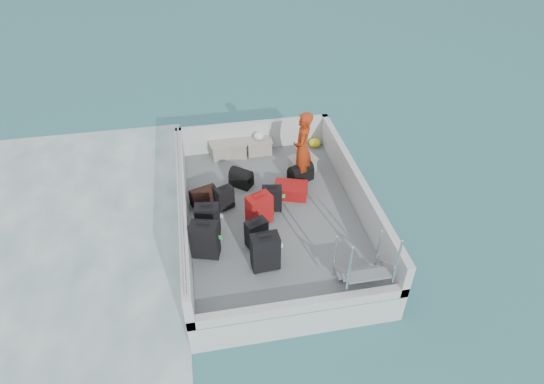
{
  "coord_description": "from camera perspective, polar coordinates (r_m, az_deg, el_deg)",
  "views": [
    {
      "loc": [
        -1.28,
        -6.78,
        6.61
      ],
      "look_at": [
        0.02,
        0.17,
        1.0
      ],
      "focal_mm": 30.0,
      "sensor_mm": 36.0,
      "label": 1
    }
  ],
  "objects": [
    {
      "name": "crate_2",
      "position": [
        10.79,
        -1.63,
        5.75
      ],
      "size": [
        0.56,
        0.39,
        0.33
      ],
      "primitive_type": "cube",
      "rotation": [
        0.0,
        0.0,
        -0.01
      ],
      "color": "#B0A799",
      "rests_on": "deck"
    },
    {
      "name": "passenger",
      "position": [
        9.56,
        3.84,
        5.53
      ],
      "size": [
        0.56,
        0.69,
        1.63
      ],
      "primitive_type": "imported",
      "rotation": [
        0.0,
        0.0,
        -1.9
      ],
      "color": "#E84415",
      "rests_on": "deck"
    },
    {
      "name": "suitcase_2",
      "position": [
        9.12,
        -5.95,
        -0.8
      ],
      "size": [
        0.4,
        0.33,
        0.51
      ],
      "primitive_type": "cube",
      "rotation": [
        0.0,
        0.0,
        0.4
      ],
      "color": "black",
      "rests_on": "deck"
    },
    {
      "name": "duffel_1",
      "position": [
        9.76,
        -3.88,
        1.64
      ],
      "size": [
        0.55,
        0.52,
        0.32
      ],
      "primitive_type": null,
      "rotation": [
        0.0,
        0.0,
        -0.67
      ],
      "color": "black",
      "rests_on": "deck"
    },
    {
      "name": "suitcase_3",
      "position": [
        7.82,
        -0.85,
        -7.59
      ],
      "size": [
        0.5,
        0.31,
        0.73
      ],
      "primitive_type": "cube",
      "rotation": [
        0.0,
        0.0,
        0.07
      ],
      "color": "black",
      "rests_on": "deck"
    },
    {
      "name": "deck",
      "position": [
        9.14,
        0.06,
        -2.59
      ],
      "size": [
        3.3,
        4.7,
        0.02
      ],
      "primitive_type": "cube",
      "color": "slate",
      "rests_on": "ferry_hull"
    },
    {
      "name": "suitcase_1",
      "position": [
        8.55,
        -8.06,
        -3.49
      ],
      "size": [
        0.47,
        0.31,
        0.67
      ],
      "primitive_type": "cube",
      "rotation": [
        0.0,
        0.0,
        -0.13
      ],
      "color": "black",
      "rests_on": "deck"
    },
    {
      "name": "ground",
      "position": [
        9.56,
        0.06,
        -5.35
      ],
      "size": [
        160.0,
        160.0,
        0.0
      ],
      "primitive_type": "plane",
      "color": "#1B5B60",
      "rests_on": "ground"
    },
    {
      "name": "white_bag",
      "position": [
        10.65,
        -1.65,
        6.91
      ],
      "size": [
        0.24,
        0.24,
        0.18
      ],
      "primitive_type": "ellipsoid",
      "color": "white",
      "rests_on": "crate_2"
    },
    {
      "name": "crate_3",
      "position": [
        10.19,
        3.82,
        3.44
      ],
      "size": [
        0.62,
        0.51,
        0.33
      ],
      "primitive_type": "cube",
      "rotation": [
        0.0,
        0.0,
        0.3
      ],
      "color": "#B0A799",
      "rests_on": "deck"
    },
    {
      "name": "deck_fittings",
      "position": [
        8.72,
        2.69,
        -1.78
      ],
      "size": [
        3.6,
        5.0,
        0.9
      ],
      "color": "silver",
      "rests_on": "deck"
    },
    {
      "name": "yellow_bag",
      "position": [
        11.08,
        5.37,
        6.17
      ],
      "size": [
        0.28,
        0.26,
        0.22
      ],
      "primitive_type": "ellipsoid",
      "color": "yellow",
      "rests_on": "deck"
    },
    {
      "name": "suitcase_8",
      "position": [
        9.48,
        2.37,
        0.23
      ],
      "size": [
        0.79,
        0.64,
        0.27
      ],
      "primitive_type": "cube",
      "rotation": [
        0.0,
        0.0,
        1.25
      ],
      "color": "#98160B",
      "rests_on": "deck"
    },
    {
      "name": "duffel_0",
      "position": [
        9.34,
        -8.58,
        -0.72
      ],
      "size": [
        0.58,
        0.45,
        0.32
      ],
      "primitive_type": null,
      "rotation": [
        0.0,
        0.0,
        0.33
      ],
      "color": "black",
      "rests_on": "deck"
    },
    {
      "name": "crate_1",
      "position": [
        10.73,
        -4.66,
        5.45
      ],
      "size": [
        0.65,
        0.52,
        0.34
      ],
      "primitive_type": "cube",
      "rotation": [
        0.0,
        0.0,
        -0.25
      ],
      "color": "#B0A799",
      "rests_on": "deck"
    },
    {
      "name": "ferry_hull",
      "position": [
        9.35,
        0.06,
        -4.02
      ],
      "size": [
        3.6,
        5.0,
        0.6
      ],
      "primitive_type": "cube",
      "color": "silver",
      "rests_on": "ground"
    },
    {
      "name": "suitcase_5",
      "position": [
        8.69,
        -1.61,
        -2.25
      ],
      "size": [
        0.55,
        0.45,
        0.66
      ],
      "primitive_type": "cube",
      "rotation": [
        0.0,
        0.0,
        0.4
      ],
      "color": "#98160B",
      "rests_on": "deck"
    },
    {
      "name": "duffel_2",
      "position": [
        9.9,
        3.6,
        2.26
      ],
      "size": [
        0.6,
        0.49,
        0.32
      ],
      "primitive_type": null,
      "rotation": [
        0.0,
        0.0,
        0.42
      ],
      "color": "black",
      "rests_on": "deck"
    },
    {
      "name": "wake_foam",
      "position": [
        10.11,
        -28.09,
        -8.18
      ],
      "size": [
        10.0,
        10.0,
        0.0
      ],
      "primitive_type": "plane",
      "color": "white",
      "rests_on": "ground"
    },
    {
      "name": "suitcase_7",
      "position": [
        9.03,
        -0.02,
        -0.85
      ],
      "size": [
        0.42,
        0.28,
        0.55
      ],
      "primitive_type": "cube",
      "rotation": [
        0.0,
        0.0,
        -0.17
      ],
      "color": "black",
      "rests_on": "deck"
    },
    {
      "name": "suitcase_0",
      "position": [
        8.1,
        -8.4,
        -5.99
      ],
      "size": [
        0.54,
        0.4,
        0.74
      ],
      "primitive_type": "cube",
      "rotation": [
        0.0,
        0.0,
        -0.29
      ],
      "color": "black",
      "rests_on": "deck"
    },
    {
      "name": "crate_0",
      "position": [
        10.71,
        -6.12,
        5.29
      ],
      "size": [
        0.63,
        0.49,
        0.35
      ],
      "primitive_type": "cube",
      "rotation": [
        0.0,
        0.0,
        0.17
      ],
      "color": "#B0A799",
      "rests_on": "deck"
    },
    {
      "name": "suitcase_4",
      "position": [
        8.26,
        -1.96,
        -5.25
      ],
      "size": [
        0.45,
        0.36,
        0.58
      ],
      "primitive_type": "cube",
      "rotation": [
        0.0,
        0.0,
        0.39
      ],
      "color": "black",
      "rests_on": "deck"
    }
  ]
}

